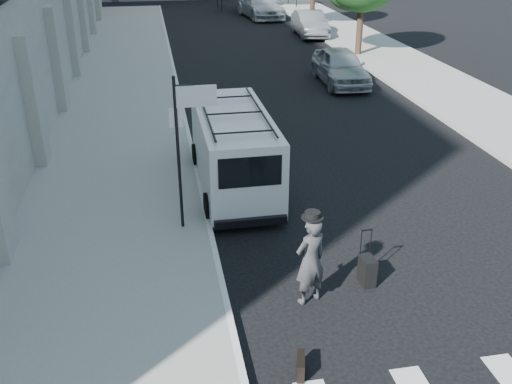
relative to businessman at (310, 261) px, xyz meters
name	(u,v)px	position (x,y,z in m)	size (l,w,h in m)	color
ground	(333,302)	(0.44, -0.13, -0.89)	(120.00, 120.00, 0.00)	black
sidewalk_left	(124,86)	(-3.81, 15.87, -0.82)	(4.50, 48.00, 0.15)	gray
sidewalk_right	(383,54)	(9.44, 19.87, -0.82)	(4.00, 56.00, 0.15)	gray
sign_pole	(187,122)	(-1.93, 3.07, 1.76)	(1.03, 0.07, 3.50)	black
businessman	(310,261)	(0.00, 0.00, 0.00)	(0.65, 0.43, 1.78)	#353537
briefcase	(301,366)	(-0.63, -1.86, -0.72)	(0.12, 0.44, 0.34)	black
suitcase	(367,270)	(1.28, 0.34, -0.59)	(0.27, 0.42, 1.13)	black
cargo_van	(233,148)	(-0.64, 5.37, 0.19)	(1.95, 5.45, 2.07)	silver
parked_car_a	(341,66)	(5.44, 14.89, -0.14)	(1.79, 4.44, 1.51)	#9C9FA3
parked_car_b	(310,24)	(7.07, 25.83, -0.15)	(1.56, 4.47, 1.47)	slate
parked_car_c	(260,6)	(5.44, 33.43, -0.06)	(2.33, 5.72, 1.66)	#B4B7BC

